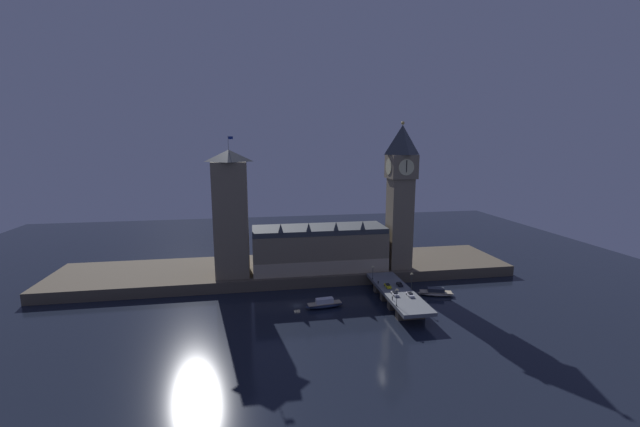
{
  "coord_description": "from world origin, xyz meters",
  "views": [
    {
      "loc": [
        -15.97,
        -149.35,
        64.57
      ],
      "look_at": [
        12.87,
        20.0,
        34.06
      ],
      "focal_mm": 22.0,
      "sensor_mm": 36.0,
      "label": 1
    }
  ],
  "objects_px": {
    "boat_upstream": "(325,304)",
    "street_lamp_far": "(373,271)",
    "victoria_tower": "(231,213)",
    "pedestrian_near_rail": "(392,298)",
    "car_northbound_lead": "(388,286)",
    "pedestrian_far_rail": "(378,282)",
    "clock_tower": "(400,192)",
    "car_southbound_lead": "(410,294)",
    "car_northbound_trail": "(395,293)",
    "car_southbound_trail": "(400,284)",
    "street_lamp_near": "(397,295)",
    "street_lamp_mid": "(412,279)",
    "boat_downstream": "(436,293)"
  },
  "relations": [
    {
      "from": "boat_upstream",
      "to": "street_lamp_far",
      "type": "bearing_deg",
      "value": 29.43
    },
    {
      "from": "victoria_tower",
      "to": "pedestrian_near_rail",
      "type": "relative_size",
      "value": 39.54
    },
    {
      "from": "car_northbound_lead",
      "to": "pedestrian_far_rail",
      "type": "bearing_deg",
      "value": 123.57
    },
    {
      "from": "clock_tower",
      "to": "car_northbound_lead",
      "type": "height_order",
      "value": "clock_tower"
    },
    {
      "from": "clock_tower",
      "to": "victoria_tower",
      "type": "relative_size",
      "value": 1.11
    },
    {
      "from": "victoria_tower",
      "to": "pedestrian_far_rail",
      "type": "xyz_separation_m",
      "value": [
        61.53,
        -25.81,
        -27.11
      ]
    },
    {
      "from": "victoria_tower",
      "to": "pedestrian_far_rail",
      "type": "distance_m",
      "value": 72.02
    },
    {
      "from": "victoria_tower",
      "to": "car_southbound_lead",
      "type": "bearing_deg",
      "value": -30.06
    },
    {
      "from": "clock_tower",
      "to": "car_northbound_lead",
      "type": "bearing_deg",
      "value": -118.32
    },
    {
      "from": "car_southbound_lead",
      "to": "pedestrian_near_rail",
      "type": "distance_m",
      "value": 8.77
    },
    {
      "from": "car_northbound_trail",
      "to": "car_southbound_lead",
      "type": "height_order",
      "value": "car_southbound_lead"
    },
    {
      "from": "car_southbound_lead",
      "to": "car_southbound_trail",
      "type": "xyz_separation_m",
      "value": [
        -0.0,
        11.32,
        0.04
      ]
    },
    {
      "from": "car_northbound_lead",
      "to": "boat_upstream",
      "type": "xyz_separation_m",
      "value": [
        -27.26,
        -2.87,
        -4.98
      ]
    },
    {
      "from": "street_lamp_near",
      "to": "car_southbound_lead",
      "type": "bearing_deg",
      "value": 43.53
    },
    {
      "from": "victoria_tower",
      "to": "boat_upstream",
      "type": "bearing_deg",
      "value": -41.57
    },
    {
      "from": "car_northbound_trail",
      "to": "boat_upstream",
      "type": "bearing_deg",
      "value": 168.25
    },
    {
      "from": "car_southbound_trail",
      "to": "street_lamp_mid",
      "type": "height_order",
      "value": "street_lamp_mid"
    },
    {
      "from": "street_lamp_near",
      "to": "street_lamp_far",
      "type": "bearing_deg",
      "value": 90.0
    },
    {
      "from": "car_southbound_trail",
      "to": "pedestrian_near_rail",
      "type": "xyz_separation_m",
      "value": [
        -8.31,
        -14.13,
        0.15
      ]
    },
    {
      "from": "boat_upstream",
      "to": "car_northbound_lead",
      "type": "bearing_deg",
      "value": 6.01
    },
    {
      "from": "boat_upstream",
      "to": "victoria_tower",
      "type": "bearing_deg",
      "value": 138.43
    },
    {
      "from": "street_lamp_near",
      "to": "boat_upstream",
      "type": "xyz_separation_m",
      "value": [
        -24.09,
        15.85,
        -8.46
      ]
    },
    {
      "from": "car_northbound_trail",
      "to": "boat_upstream",
      "type": "relative_size",
      "value": 0.29
    },
    {
      "from": "car_northbound_lead",
      "to": "street_lamp_mid",
      "type": "bearing_deg",
      "value": -24.65
    },
    {
      "from": "car_northbound_trail",
      "to": "car_southbound_lead",
      "type": "xyz_separation_m",
      "value": [
        5.54,
        -1.9,
        0.01
      ]
    },
    {
      "from": "clock_tower",
      "to": "car_southbound_trail",
      "type": "distance_m",
      "value": 45.57
    },
    {
      "from": "street_lamp_mid",
      "to": "boat_downstream",
      "type": "xyz_separation_m",
      "value": [
        13.86,
        5.78,
        -9.02
      ]
    },
    {
      "from": "clock_tower",
      "to": "car_southbound_lead",
      "type": "height_order",
      "value": "clock_tower"
    },
    {
      "from": "victoria_tower",
      "to": "boat_upstream",
      "type": "distance_m",
      "value": 59.1
    },
    {
      "from": "pedestrian_near_rail",
      "to": "boat_upstream",
      "type": "relative_size",
      "value": 0.1
    },
    {
      "from": "pedestrian_far_rail",
      "to": "street_lamp_mid",
      "type": "relative_size",
      "value": 0.23
    },
    {
      "from": "victoria_tower",
      "to": "street_lamp_far",
      "type": "relative_size",
      "value": 10.29
    },
    {
      "from": "car_northbound_lead",
      "to": "car_southbound_trail",
      "type": "bearing_deg",
      "value": 8.99
    },
    {
      "from": "clock_tower",
      "to": "street_lamp_near",
      "type": "height_order",
      "value": "clock_tower"
    },
    {
      "from": "street_lamp_mid",
      "to": "street_lamp_far",
      "type": "distance_m",
      "value": 18.93
    },
    {
      "from": "car_northbound_trail",
      "to": "street_lamp_far",
      "type": "height_order",
      "value": "street_lamp_far"
    },
    {
      "from": "victoria_tower",
      "to": "street_lamp_mid",
      "type": "height_order",
      "value": "victoria_tower"
    },
    {
      "from": "car_northbound_lead",
      "to": "car_southbound_lead",
      "type": "relative_size",
      "value": 1.01
    },
    {
      "from": "pedestrian_far_rail",
      "to": "street_lamp_near",
      "type": "height_order",
      "value": "street_lamp_near"
    },
    {
      "from": "car_northbound_lead",
      "to": "street_lamp_near",
      "type": "height_order",
      "value": "street_lamp_near"
    },
    {
      "from": "car_northbound_lead",
      "to": "car_southbound_lead",
      "type": "distance_m",
      "value": 11.82
    },
    {
      "from": "street_lamp_near",
      "to": "boat_downstream",
      "type": "distance_m",
      "value": 34.03
    },
    {
      "from": "car_southbound_lead",
      "to": "pedestrian_near_rail",
      "type": "relative_size",
      "value": 2.84
    },
    {
      "from": "street_lamp_mid",
      "to": "car_northbound_lead",
      "type": "bearing_deg",
      "value": 155.35
    },
    {
      "from": "clock_tower",
      "to": "victoria_tower",
      "type": "distance_m",
      "value": 79.71
    },
    {
      "from": "boat_downstream",
      "to": "street_lamp_far",
      "type": "bearing_deg",
      "value": 160.85
    },
    {
      "from": "car_southbound_trail",
      "to": "street_lamp_mid",
      "type": "bearing_deg",
      "value": -56.96
    },
    {
      "from": "car_southbound_lead",
      "to": "boat_downstream",
      "type": "height_order",
      "value": "car_southbound_lead"
    },
    {
      "from": "pedestrian_far_rail",
      "to": "car_northbound_lead",
      "type": "bearing_deg",
      "value": -56.43
    },
    {
      "from": "victoria_tower",
      "to": "boat_upstream",
      "type": "xyz_separation_m",
      "value": [
        37.05,
        -32.85,
        -32.27
      ]
    }
  ]
}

